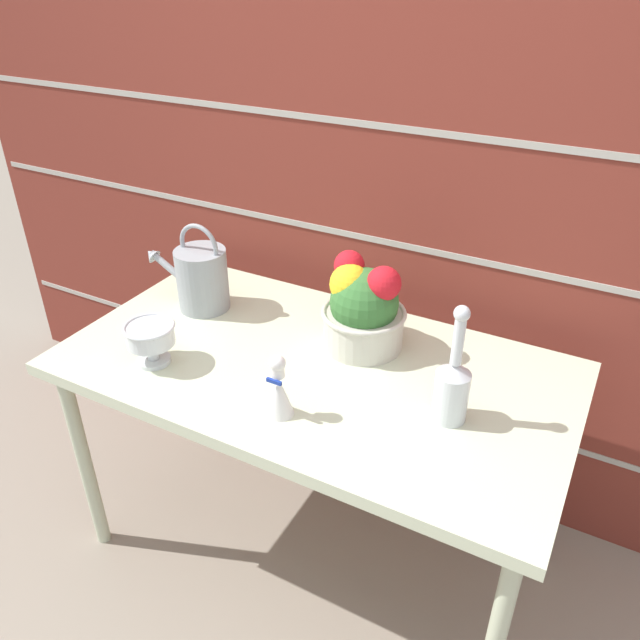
% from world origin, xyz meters
% --- Properties ---
extents(ground_plane, '(12.00, 12.00, 0.00)m').
position_xyz_m(ground_plane, '(0.00, 0.00, 0.00)').
color(ground_plane, gray).
extents(brick_wall, '(3.60, 0.08, 2.20)m').
position_xyz_m(brick_wall, '(0.00, 0.52, 1.10)').
color(brick_wall, maroon).
rests_on(brick_wall, ground_plane).
extents(patio_table, '(1.40, 0.76, 0.74)m').
position_xyz_m(patio_table, '(0.00, 0.00, 0.68)').
color(patio_table, beige).
rests_on(patio_table, ground_plane).
extents(watering_can, '(0.31, 0.16, 0.28)m').
position_xyz_m(watering_can, '(-0.46, 0.11, 0.84)').
color(watering_can, '#93999E').
rests_on(watering_can, patio_table).
extents(crystal_pedestal_bowl, '(0.14, 0.14, 0.12)m').
position_xyz_m(crystal_pedestal_bowl, '(-0.39, -0.20, 0.82)').
color(crystal_pedestal_bowl, silver).
rests_on(crystal_pedestal_bowl, patio_table).
extents(flower_planter, '(0.24, 0.24, 0.27)m').
position_xyz_m(flower_planter, '(0.08, 0.15, 0.86)').
color(flower_planter, beige).
rests_on(flower_planter, patio_table).
extents(glass_decanter, '(0.08, 0.08, 0.31)m').
position_xyz_m(glass_decanter, '(0.40, -0.05, 0.84)').
color(glass_decanter, silver).
rests_on(glass_decanter, patio_table).
extents(figurine_vase, '(0.07, 0.07, 0.17)m').
position_xyz_m(figurine_vase, '(0.03, -0.23, 0.81)').
color(figurine_vase, white).
rests_on(figurine_vase, patio_table).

